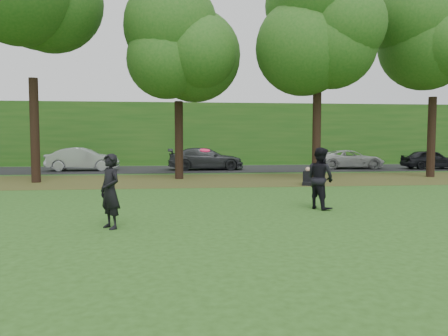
# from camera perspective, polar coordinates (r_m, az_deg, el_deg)

# --- Properties ---
(ground) EXTENTS (120.00, 120.00, 0.00)m
(ground) POSITION_cam_1_polar(r_m,az_deg,el_deg) (10.18, 12.26, -8.60)
(ground) COLOR #254716
(ground) RESTS_ON ground
(leaf_litter) EXTENTS (60.00, 7.00, 0.01)m
(leaf_litter) POSITION_cam_1_polar(r_m,az_deg,el_deg) (22.74, 1.74, -1.55)
(leaf_litter) COLOR #503F1C
(leaf_litter) RESTS_ON ground
(street) EXTENTS (70.00, 7.00, 0.02)m
(street) POSITION_cam_1_polar(r_m,az_deg,el_deg) (30.65, -0.38, -0.10)
(street) COLOR black
(street) RESTS_ON ground
(far_hedge) EXTENTS (70.00, 3.00, 5.00)m
(far_hedge) POSITION_cam_1_polar(r_m,az_deg,el_deg) (36.55, -1.37, 4.46)
(far_hedge) COLOR #1D5117
(far_hedge) RESTS_ON ground
(player_left) EXTENTS (0.75, 0.79, 1.82)m
(player_left) POSITION_cam_1_polar(r_m,az_deg,el_deg) (10.88, -14.64, -2.96)
(player_left) COLOR black
(player_left) RESTS_ON ground
(player_right) EXTENTS (1.06, 1.15, 1.90)m
(player_right) POSITION_cam_1_polar(r_m,az_deg,el_deg) (13.77, 12.46, -1.31)
(player_right) COLOR black
(player_right) RESTS_ON ground
(parked_cars) EXTENTS (36.02, 3.39, 1.52)m
(parked_cars) POSITION_cam_1_polar(r_m,az_deg,el_deg) (29.77, -1.31, 1.15)
(parked_cars) COLOR black
(parked_cars) RESTS_ON street
(frisbee) EXTENTS (0.34, 0.34, 0.09)m
(frisbee) POSITION_cam_1_polar(r_m,az_deg,el_deg) (11.55, -2.52, 2.32)
(frisbee) COLOR #F61450
(frisbee) RESTS_ON ground
(seated_person) EXTENTS (0.66, 0.83, 0.83)m
(seated_person) POSITION_cam_1_polar(r_m,az_deg,el_deg) (20.65, 10.86, -1.33)
(seated_person) COLOR black
(seated_person) RESTS_ON ground
(tree_line) EXTENTS (55.30, 7.90, 12.31)m
(tree_line) POSITION_cam_1_polar(r_m,az_deg,el_deg) (23.22, 0.93, 18.06)
(tree_line) COLOR black
(tree_line) RESTS_ON ground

